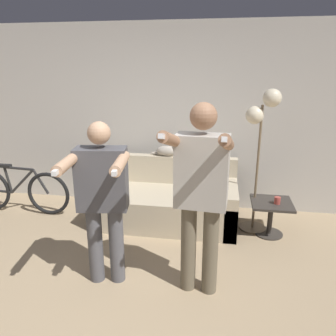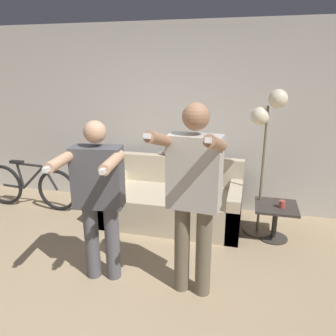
% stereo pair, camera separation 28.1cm
% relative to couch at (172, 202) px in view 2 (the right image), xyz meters
% --- Properties ---
extents(ground_plane, '(16.00, 16.00, 0.00)m').
position_rel_couch_xyz_m(ground_plane, '(-0.19, -1.91, -0.26)').
color(ground_plane, tan).
extents(wall_back, '(10.00, 0.05, 2.60)m').
position_rel_couch_xyz_m(wall_back, '(-0.19, 0.62, 1.04)').
color(wall_back, beige).
rests_on(wall_back, ground_plane).
extents(couch, '(1.82, 0.94, 0.81)m').
position_rel_couch_xyz_m(couch, '(0.00, 0.00, 0.00)').
color(couch, beige).
rests_on(couch, ground_plane).
extents(person_left, '(0.59, 0.73, 1.56)m').
position_rel_couch_xyz_m(person_left, '(-0.36, -1.40, 0.64)').
color(person_left, '#56565B').
rests_on(person_left, ground_plane).
extents(person_right, '(0.55, 0.69, 1.74)m').
position_rel_couch_xyz_m(person_right, '(0.52, -1.40, 0.75)').
color(person_right, '#6B604C').
rests_on(person_right, ground_plane).
extents(cat, '(0.41, 0.15, 0.18)m').
position_rel_couch_xyz_m(cat, '(-0.06, 0.36, 0.63)').
color(cat, '#B7AD9E').
rests_on(cat, couch).
extents(floor_lamp, '(0.39, 0.34, 1.77)m').
position_rel_couch_xyz_m(floor_lamp, '(1.13, -0.05, 1.10)').
color(floor_lamp, '#756047').
rests_on(floor_lamp, ground_plane).
extents(side_table, '(0.49, 0.49, 0.44)m').
position_rel_couch_xyz_m(side_table, '(1.32, -0.18, 0.05)').
color(side_table, '#38332D').
rests_on(side_table, ground_plane).
extents(cup, '(0.07, 0.07, 0.09)m').
position_rel_couch_xyz_m(cup, '(1.37, -0.22, 0.21)').
color(cup, '#B7473D').
rests_on(cup, side_table).
extents(bicycle, '(1.52, 0.07, 0.71)m').
position_rel_couch_xyz_m(bicycle, '(-2.13, -0.08, 0.06)').
color(bicycle, black).
rests_on(bicycle, ground_plane).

